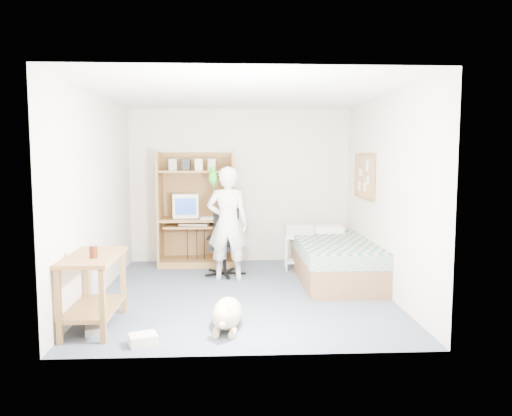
# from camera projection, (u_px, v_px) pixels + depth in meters

# --- Properties ---
(floor) EXTENTS (4.00, 4.00, 0.00)m
(floor) POSITION_uv_depth(u_px,v_px,m) (244.00, 293.00, 6.36)
(floor) COLOR #4E5A6A
(floor) RESTS_ON ground
(wall_back) EXTENTS (3.60, 0.02, 2.50)m
(wall_back) POSITION_uv_depth(u_px,v_px,m) (240.00, 186.00, 8.22)
(wall_back) COLOR silver
(wall_back) RESTS_ON floor
(wall_right) EXTENTS (0.02, 4.00, 2.50)m
(wall_right) POSITION_uv_depth(u_px,v_px,m) (385.00, 195.00, 6.32)
(wall_right) COLOR silver
(wall_right) RESTS_ON floor
(wall_left) EXTENTS (0.02, 4.00, 2.50)m
(wall_left) POSITION_uv_depth(u_px,v_px,m) (97.00, 196.00, 6.14)
(wall_left) COLOR silver
(wall_left) RESTS_ON floor
(ceiling) EXTENTS (3.60, 4.00, 0.02)m
(ceiling) POSITION_uv_depth(u_px,v_px,m) (243.00, 94.00, 6.10)
(ceiling) COLOR white
(ceiling) RESTS_ON wall_back
(computer_hutch) EXTENTS (1.20, 0.63, 1.80)m
(computer_hutch) POSITION_uv_depth(u_px,v_px,m) (197.00, 214.00, 7.97)
(computer_hutch) COLOR brown
(computer_hutch) RESTS_ON floor
(bed) EXTENTS (1.02, 2.02, 0.66)m
(bed) POSITION_uv_depth(u_px,v_px,m) (335.00, 260.00, 7.01)
(bed) COLOR brown
(bed) RESTS_ON floor
(side_desk) EXTENTS (0.50, 1.00, 0.75)m
(side_desk) POSITION_uv_depth(u_px,v_px,m) (93.00, 280.00, 5.04)
(side_desk) COLOR brown
(side_desk) RESTS_ON floor
(corkboard) EXTENTS (0.04, 0.94, 0.66)m
(corkboard) POSITION_uv_depth(u_px,v_px,m) (364.00, 176.00, 7.19)
(corkboard) COLOR #9C7046
(corkboard) RESTS_ON wall_right
(office_chair) EXTENTS (0.54, 0.54, 0.96)m
(office_chair) POSITION_uv_depth(u_px,v_px,m) (225.00, 251.00, 7.33)
(office_chair) COLOR black
(office_chair) RESTS_ON floor
(person) EXTENTS (0.63, 0.45, 1.60)m
(person) POSITION_uv_depth(u_px,v_px,m) (228.00, 224.00, 6.98)
(person) COLOR silver
(person) RESTS_ON floor
(parrot) EXTENTS (0.12, 0.21, 0.32)m
(parrot) POSITION_uv_depth(u_px,v_px,m) (213.00, 176.00, 6.92)
(parrot) COLOR #1A8513
(parrot) RESTS_ON person
(dog) EXTENTS (0.36, 0.95, 0.35)m
(dog) POSITION_uv_depth(u_px,v_px,m) (227.00, 314.00, 5.04)
(dog) COLOR tan
(dog) RESTS_ON floor
(printer_cart) EXTENTS (0.46, 0.37, 0.53)m
(printer_cart) POSITION_uv_depth(u_px,v_px,m) (299.00, 247.00, 7.65)
(printer_cart) COLOR silver
(printer_cart) RESTS_ON floor
(printer) EXTENTS (0.43, 0.34, 0.18)m
(printer) POSITION_uv_depth(u_px,v_px,m) (299.00, 230.00, 7.63)
(printer) COLOR #ACADA8
(printer) RESTS_ON printer_cart
(crt_monitor) EXTENTS (0.46, 0.47, 0.38)m
(crt_monitor) POSITION_uv_depth(u_px,v_px,m) (185.00, 205.00, 7.95)
(crt_monitor) COLOR beige
(crt_monitor) RESTS_ON computer_hutch
(keyboard) EXTENTS (0.47, 0.22, 0.03)m
(keyboard) POSITION_uv_depth(u_px,v_px,m) (194.00, 224.00, 7.82)
(keyboard) COLOR beige
(keyboard) RESTS_ON computer_hutch
(pencil_cup) EXTENTS (0.08, 0.08, 0.12)m
(pencil_cup) POSITION_uv_depth(u_px,v_px,m) (217.00, 214.00, 7.90)
(pencil_cup) COLOR gold
(pencil_cup) RESTS_ON computer_hutch
(drink_glass) EXTENTS (0.08, 0.08, 0.12)m
(drink_glass) POSITION_uv_depth(u_px,v_px,m) (93.00, 252.00, 4.87)
(drink_glass) COLOR #41190A
(drink_glass) RESTS_ON side_desk
(floor_box_a) EXTENTS (0.30, 0.27, 0.10)m
(floor_box_a) POSITION_uv_depth(u_px,v_px,m) (143.00, 339.00, 4.62)
(floor_box_a) COLOR white
(floor_box_a) RESTS_ON floor
(floor_box_b) EXTENTS (0.23, 0.26, 0.08)m
(floor_box_b) POSITION_uv_depth(u_px,v_px,m) (95.00, 330.00, 4.90)
(floor_box_b) COLOR #A4A4A0
(floor_box_b) RESTS_ON floor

